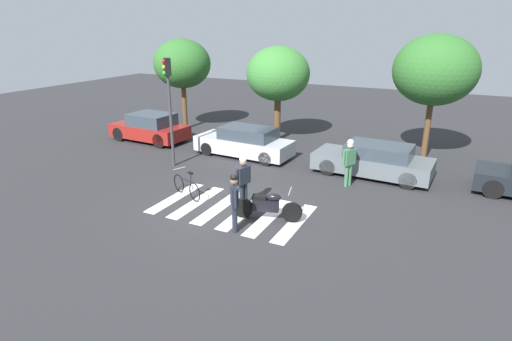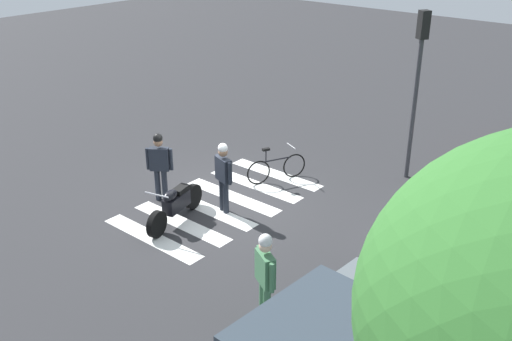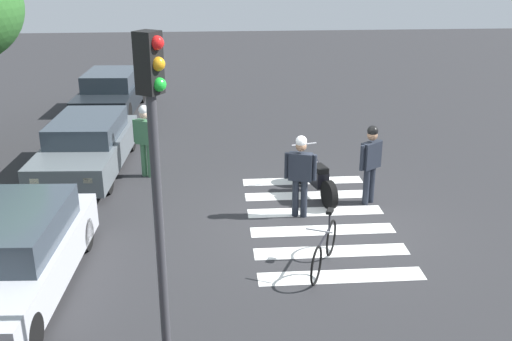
{
  "view_description": "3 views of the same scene",
  "coord_description": "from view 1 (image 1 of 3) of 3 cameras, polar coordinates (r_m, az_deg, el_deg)",
  "views": [
    {
      "loc": [
        6.29,
        -10.88,
        5.76
      ],
      "look_at": [
        0.22,
        1.4,
        0.95
      ],
      "focal_mm": 29.34,
      "sensor_mm": 36.0,
      "label": 1
    },
    {
      "loc": [
        9.4,
        9.1,
        6.78
      ],
      "look_at": [
        -0.13,
        1.06,
        1.16
      ],
      "focal_mm": 40.95,
      "sensor_mm": 36.0,
      "label": 2
    },
    {
      "loc": [
        -11.1,
        2.15,
        5.35
      ],
      "look_at": [
        0.49,
        1.27,
        0.97
      ],
      "focal_mm": 41.71,
      "sensor_mm": 36.0,
      "label": 3
    }
  ],
  "objects": [
    {
      "name": "street_tree_mid",
      "position": [
        21.48,
        3.03,
        12.98
      ],
      "size": [
        3.18,
        3.18,
        4.76
      ],
      "color": "brown",
      "rests_on": "ground_plane"
    },
    {
      "name": "street_tree_far",
      "position": [
        19.72,
        23.24,
        12.44
      ],
      "size": [
        3.52,
        3.52,
        5.41
      ],
      "color": "brown",
      "rests_on": "ground_plane"
    },
    {
      "name": "car_maroon_wagon",
      "position": [
        22.39,
        -14.23,
        5.66
      ],
      "size": [
        4.11,
        2.06,
        1.45
      ],
      "color": "black",
      "rests_on": "ground_plane"
    },
    {
      "name": "pedestrian_bystander",
      "position": [
        15.79,
        12.6,
        1.52
      ],
      "size": [
        0.41,
        0.61,
        1.82
      ],
      "color": "#3F724C",
      "rests_on": "ground_plane"
    },
    {
      "name": "traffic_light_pole",
      "position": [
        17.63,
        -11.8,
        9.93
      ],
      "size": [
        0.33,
        0.35,
        4.49
      ],
      "color": "#38383D",
      "rests_on": "ground_plane"
    },
    {
      "name": "street_tree_near",
      "position": [
        24.33,
        -10.03,
        14.11
      ],
      "size": [
        3.16,
        3.16,
        5.02
      ],
      "color": "brown",
      "rests_on": "ground_plane"
    },
    {
      "name": "car_silver_sedan",
      "position": [
        19.13,
        -1.55,
        3.85
      ],
      "size": [
        4.58,
        1.89,
        1.37
      ],
      "color": "black",
      "rests_on": "ground_plane"
    },
    {
      "name": "ground_plane",
      "position": [
        13.83,
        -3.39,
        -5.32
      ],
      "size": [
        60.0,
        60.0,
        0.0
      ],
      "primitive_type": "plane",
      "color": "#2B2B2D"
    },
    {
      "name": "leaning_bicycle",
      "position": [
        14.85,
        -9.44,
        -2.18
      ],
      "size": [
        1.62,
        0.78,
        1.0
      ],
      "color": "black",
      "rests_on": "ground_plane"
    },
    {
      "name": "officer_by_motorcycle",
      "position": [
        13.62,
        -1.75,
        -1.0
      ],
      "size": [
        0.33,
        0.65,
        1.78
      ],
      "color": "#1E232D",
      "rests_on": "ground_plane"
    },
    {
      "name": "police_motorcycle",
      "position": [
        12.95,
        1.54,
        -4.86
      ],
      "size": [
        2.13,
        0.81,
        1.03
      ],
      "color": "black",
      "rests_on": "ground_plane"
    },
    {
      "name": "car_grey_coupe",
      "position": [
        17.24,
        15.74,
        1.32
      ],
      "size": [
        4.66,
        2.05,
        1.32
      ],
      "color": "black",
      "rests_on": "ground_plane"
    },
    {
      "name": "officer_on_foot",
      "position": [
        12.03,
        -2.96,
        -3.79
      ],
      "size": [
        0.45,
        0.57,
        1.79
      ],
      "color": "#1E232D",
      "rests_on": "ground_plane"
    },
    {
      "name": "crosswalk_stripes",
      "position": [
        13.83,
        -3.39,
        -5.3
      ],
      "size": [
        4.95,
        2.9,
        0.01
      ],
      "color": "silver",
      "rests_on": "ground_plane"
    }
  ]
}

